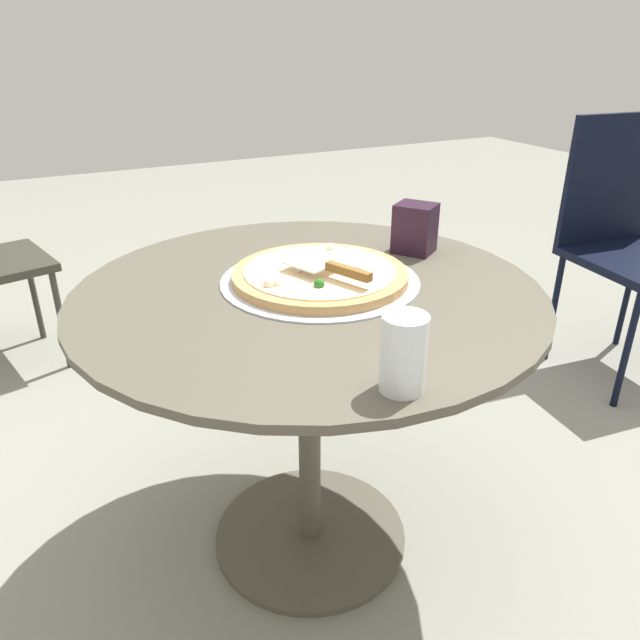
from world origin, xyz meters
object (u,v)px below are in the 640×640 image
Objects in this scene: napkin_dispenser at (415,228)px; patio_table at (309,354)px; pizza_on_tray at (320,276)px; pizza_server at (330,267)px; patio_chair_near at (628,231)px; drinking_cup at (403,353)px.

patio_table is at bearing -109.18° from napkin_dispenser.
pizza_on_tray is 0.06m from pizza_server.
patio_table is 1.06× the size of patio_chair_near.
napkin_dispenser is (-0.30, -0.12, 0.01)m from pizza_server.
patio_chair_near reaches higher than napkin_dispenser.
drinking_cup reaches higher than pizza_on_tray.
pizza_server is at bearing 140.45° from patio_table.
napkin_dispenser is (-0.33, -0.09, 0.22)m from patio_table.
drinking_cup is (0.09, 0.40, 0.01)m from pizza_server.
drinking_cup is (0.09, 0.45, 0.05)m from pizza_on_tray.
pizza_server reaches higher than pizza_on_tray.
napkin_dispenser is (-0.38, -0.52, -0.00)m from drinking_cup.
pizza_server is 0.32m from napkin_dispenser.
pizza_server is 1.46m from patio_chair_near.
pizza_on_tray is 0.46× the size of patio_chair_near.
patio_chair_near is (-1.41, -0.29, -0.18)m from pizza_on_tray.
patio_chair_near is at bearing 66.98° from napkin_dispenser.
pizza_on_tray is at bearing 11.69° from patio_chair_near.
patio_chair_near reaches higher than patio_table.
pizza_on_tray is 1.45m from patio_chair_near.
drinking_cup is 1.68m from patio_chair_near.
patio_chair_near is at bearing -166.38° from pizza_server.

